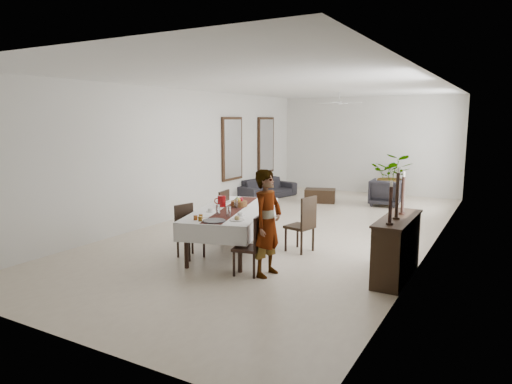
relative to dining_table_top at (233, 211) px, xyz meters
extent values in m
cube|color=beige|center=(0.26, 2.05, -0.76)|extent=(6.00, 12.00, 0.00)
cube|color=white|center=(0.26, 2.05, 2.44)|extent=(6.00, 12.00, 0.02)
cube|color=silver|center=(0.26, 8.05, 0.84)|extent=(6.00, 0.02, 3.20)
cube|color=silver|center=(0.26, -3.95, 0.84)|extent=(6.00, 0.02, 3.20)
cube|color=silver|center=(-2.74, 2.05, 0.84)|extent=(0.02, 12.00, 3.20)
cube|color=silver|center=(3.26, 2.05, 0.84)|extent=(0.02, 12.00, 3.20)
cube|color=black|center=(0.00, 0.00, 0.00)|extent=(1.72, 2.72, 0.05)
cylinder|color=black|center=(-0.11, -1.28, -0.39)|extent=(0.09, 0.09, 0.74)
cylinder|color=black|center=(0.78, -1.02, -0.39)|extent=(0.09, 0.09, 0.74)
cylinder|color=black|center=(-0.78, 1.02, -0.39)|extent=(0.09, 0.09, 0.74)
cylinder|color=black|center=(0.11, 1.28, -0.39)|extent=(0.09, 0.09, 0.74)
cube|color=white|center=(0.00, 0.00, 0.03)|extent=(1.95, 2.95, 0.01)
cube|color=white|center=(-0.59, -0.17, -0.12)|extent=(0.77, 2.60, 0.32)
cube|color=white|center=(0.59, 0.17, -0.12)|extent=(0.77, 2.60, 0.32)
cube|color=silver|center=(0.38, -1.30, -0.12)|extent=(1.19, 0.36, 0.32)
cube|color=silver|center=(-0.38, 1.30, -0.12)|extent=(1.19, 0.36, 0.32)
cube|color=#4F1E16|center=(0.00, 0.00, 0.04)|extent=(1.09, 2.62, 0.00)
cylinder|color=maroon|center=(-0.30, 0.08, 0.14)|extent=(0.20, 0.20, 0.21)
torus|color=#9A260B|center=(-0.38, 0.05, 0.14)|extent=(0.13, 0.06, 0.13)
cylinder|color=silver|center=(0.31, -0.62, 0.13)|extent=(0.07, 0.07, 0.18)
cylinder|color=white|center=(0.06, -0.58, 0.13)|extent=(0.07, 0.07, 0.18)
cylinder|color=white|center=(0.04, 0.07, 0.13)|extent=(0.07, 0.07, 0.18)
cylinder|color=silver|center=(0.48, -0.52, 0.07)|extent=(0.09, 0.09, 0.06)
cylinder|color=white|center=(0.48, -0.52, 0.04)|extent=(0.16, 0.16, 0.01)
cylinder|color=white|center=(-0.20, -0.44, 0.07)|extent=(0.09, 0.09, 0.06)
cylinder|color=white|center=(-0.20, -0.44, 0.04)|extent=(0.16, 0.16, 0.01)
cylinder|color=silver|center=(0.60, -0.81, 0.05)|extent=(0.25, 0.25, 0.02)
sphere|color=tan|center=(0.60, -0.81, 0.07)|extent=(0.09, 0.09, 0.09)
cylinder|color=white|center=(-0.08, -0.85, 0.05)|extent=(0.25, 0.25, 0.02)
cylinder|color=silver|center=(-0.49, 0.46, 0.05)|extent=(0.25, 0.25, 0.02)
cylinder|color=#3B3C40|center=(0.31, -1.06, 0.05)|extent=(0.38, 0.38, 0.02)
cylinder|color=brown|center=(0.10, -1.15, 0.08)|extent=(0.07, 0.07, 0.08)
cylinder|color=brown|center=(-0.02, -1.12, 0.08)|extent=(0.07, 0.07, 0.08)
cylinder|color=brown|center=(0.00, -1.01, 0.08)|extent=(0.07, 0.07, 0.08)
cylinder|color=brown|center=(-0.02, 0.27, 0.09)|extent=(0.32, 0.32, 0.11)
sphere|color=#A3101D|center=(0.00, 0.30, 0.17)|extent=(0.09, 0.09, 0.09)
sphere|color=#457523|center=(-0.07, 0.29, 0.17)|extent=(0.08, 0.08, 0.08)
sphere|color=gold|center=(-0.01, 0.22, 0.17)|extent=(0.09, 0.09, 0.09)
cube|color=black|center=(0.93, -1.04, -0.34)|extent=(0.48, 0.48, 0.05)
cylinder|color=black|center=(1.13, -1.17, -0.56)|extent=(0.05, 0.05, 0.40)
cylinder|color=black|center=(1.06, -0.84, -0.56)|extent=(0.05, 0.05, 0.40)
cylinder|color=black|center=(0.80, -1.24, -0.56)|extent=(0.05, 0.05, 0.40)
cylinder|color=black|center=(0.73, -0.91, -0.56)|extent=(0.05, 0.05, 0.40)
cube|color=black|center=(1.11, -1.00, -0.06)|extent=(0.12, 0.41, 0.52)
cube|color=black|center=(1.13, 0.56, -0.29)|extent=(0.54, 0.54, 0.05)
cylinder|color=black|center=(1.26, 0.34, -0.54)|extent=(0.05, 0.05, 0.44)
cylinder|color=black|center=(1.35, 0.70, -0.54)|extent=(0.05, 0.05, 0.44)
cylinder|color=black|center=(0.91, 0.42, -0.54)|extent=(0.05, 0.05, 0.44)
cylinder|color=black|center=(0.99, 0.78, -0.54)|extent=(0.05, 0.05, 0.44)
cube|color=black|center=(1.32, 0.52, 0.01)|extent=(0.14, 0.45, 0.57)
cube|color=black|center=(-0.41, -0.76, -0.34)|extent=(0.49, 0.49, 0.05)
cylinder|color=black|center=(-0.53, -0.56, -0.56)|extent=(0.05, 0.05, 0.40)
cylinder|color=black|center=(-0.61, -0.88, -0.56)|extent=(0.05, 0.05, 0.40)
cylinder|color=black|center=(-0.21, -0.65, -0.56)|extent=(0.05, 0.05, 0.40)
cylinder|color=black|center=(-0.29, -0.97, -0.56)|extent=(0.05, 0.05, 0.40)
cube|color=black|center=(-0.59, -0.72, -0.07)|extent=(0.14, 0.40, 0.51)
cube|color=black|center=(-0.36, 0.58, -0.31)|extent=(0.48, 0.48, 0.05)
cylinder|color=black|center=(-0.56, 0.73, -0.55)|extent=(0.05, 0.05, 0.43)
cylinder|color=black|center=(-0.52, 0.38, -0.55)|extent=(0.05, 0.05, 0.43)
cylinder|color=black|center=(-0.21, 0.78, -0.55)|extent=(0.05, 0.05, 0.43)
cylinder|color=black|center=(-0.17, 0.43, -0.55)|extent=(0.05, 0.05, 0.43)
cube|color=black|center=(-0.56, 0.56, -0.01)|extent=(0.09, 0.43, 0.55)
imported|color=gray|center=(1.23, -0.92, 0.09)|extent=(0.46, 0.65, 1.69)
cube|color=black|center=(3.04, -0.02, -0.29)|extent=(0.42, 1.56, 0.93)
cube|color=black|center=(3.04, -0.02, 0.19)|extent=(0.46, 1.62, 0.03)
cylinder|color=black|center=(3.04, -0.59, 0.22)|extent=(0.10, 0.10, 0.03)
cylinder|color=black|center=(3.04, -0.59, 0.49)|extent=(0.05, 0.05, 0.52)
cylinder|color=white|center=(3.04, -0.59, 0.80)|extent=(0.04, 0.04, 0.08)
cylinder|color=black|center=(3.04, -0.18, 0.22)|extent=(0.10, 0.10, 0.03)
cylinder|color=black|center=(3.04, -0.18, 0.57)|extent=(0.05, 0.05, 0.67)
cylinder|color=white|center=(3.04, -0.18, 0.95)|extent=(0.04, 0.04, 0.08)
cylinder|color=black|center=(3.04, 0.24, 0.22)|extent=(0.10, 0.10, 0.03)
cylinder|color=black|center=(3.04, 0.24, 0.52)|extent=(0.05, 0.05, 0.57)
cylinder|color=beige|center=(3.04, 0.24, 0.85)|extent=(0.04, 0.04, 0.08)
imported|color=#28252A|center=(-2.19, 5.50, -0.46)|extent=(1.29, 2.18, 0.60)
imported|color=#272429|center=(1.41, 5.95, -0.38)|extent=(0.86, 0.88, 0.76)
cube|color=black|center=(-0.43, 5.57, -0.56)|extent=(1.03, 0.84, 0.40)
imported|color=#215220|center=(1.26, 7.46, -0.06)|extent=(1.32, 1.16, 1.41)
cube|color=black|center=(-2.70, 4.25, 0.84)|extent=(0.06, 1.05, 1.85)
cube|color=white|center=(-2.67, 4.25, 0.84)|extent=(0.01, 0.90, 1.70)
cube|color=black|center=(-2.70, 6.35, 0.84)|extent=(0.06, 1.05, 1.85)
cube|color=silver|center=(-2.67, 6.35, 0.84)|extent=(0.01, 0.90, 1.70)
cylinder|color=silver|center=(0.26, 5.05, 2.34)|extent=(0.04, 0.04, 0.20)
cylinder|color=silver|center=(0.26, 5.05, 2.14)|extent=(0.16, 0.16, 0.08)
cube|color=silver|center=(0.26, 5.40, 2.14)|extent=(0.10, 0.55, 0.01)
cube|color=silver|center=(0.26, 4.70, 2.14)|extent=(0.10, 0.55, 0.01)
cube|color=silver|center=(0.61, 5.05, 2.14)|extent=(0.55, 0.10, 0.01)
cube|color=white|center=(-0.09, 5.05, 2.14)|extent=(0.55, 0.10, 0.01)
camera|label=1|loc=(4.50, -7.10, 1.70)|focal=32.00mm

